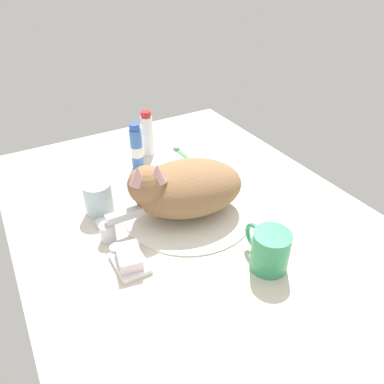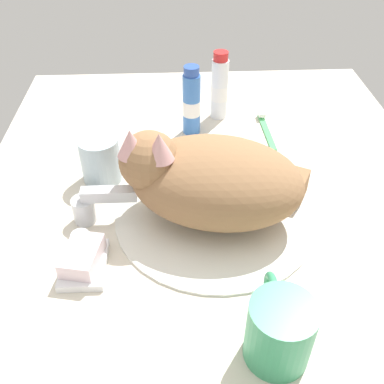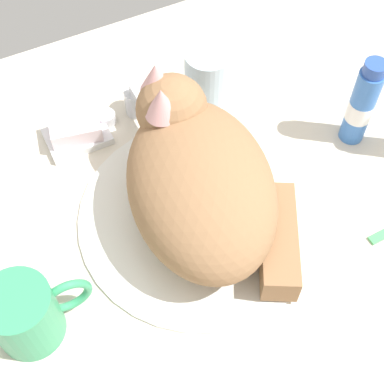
# 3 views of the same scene
# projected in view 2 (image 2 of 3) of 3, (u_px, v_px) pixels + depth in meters

# --- Properties ---
(ground_plane) EXTENTS (1.10, 0.83, 0.03)m
(ground_plane) POSITION_uv_depth(u_px,v_px,m) (215.00, 222.00, 0.73)
(ground_plane) COLOR beige
(sink_basin) EXTENTS (0.32, 0.32, 0.01)m
(sink_basin) POSITION_uv_depth(u_px,v_px,m) (215.00, 214.00, 0.72)
(sink_basin) COLOR silver
(sink_basin) RESTS_ON ground_plane
(faucet) EXTENTS (0.13, 0.10, 0.06)m
(faucet) POSITION_uv_depth(u_px,v_px,m) (91.00, 207.00, 0.69)
(faucet) COLOR silver
(faucet) RESTS_ON ground_plane
(cat) EXTENTS (0.24, 0.32, 0.16)m
(cat) POSITION_uv_depth(u_px,v_px,m) (209.00, 178.00, 0.67)
(cat) COLOR #936B47
(cat) RESTS_ON sink_basin
(coffee_mug) EXTENTS (0.12, 0.08, 0.09)m
(coffee_mug) POSITION_uv_depth(u_px,v_px,m) (279.00, 330.00, 0.51)
(coffee_mug) COLOR #389966
(coffee_mug) RESTS_ON ground_plane
(rinse_cup) EXTENTS (0.07, 0.07, 0.08)m
(rinse_cup) POSITION_uv_depth(u_px,v_px,m) (101.00, 159.00, 0.77)
(rinse_cup) COLOR silver
(rinse_cup) RESTS_ON ground_plane
(soap_dish) EXTENTS (0.09, 0.06, 0.01)m
(soap_dish) POSITION_uv_depth(u_px,v_px,m) (84.00, 265.00, 0.63)
(soap_dish) COLOR white
(soap_dish) RESTS_ON ground_plane
(soap_bar) EXTENTS (0.08, 0.06, 0.03)m
(soap_bar) POSITION_uv_depth(u_px,v_px,m) (82.00, 256.00, 0.62)
(soap_bar) COLOR silver
(soap_bar) RESTS_ON soap_dish
(toothpaste_bottle) EXTENTS (0.04, 0.04, 0.14)m
(toothpaste_bottle) POSITION_uv_depth(u_px,v_px,m) (192.00, 103.00, 0.88)
(toothpaste_bottle) COLOR #3870C6
(toothpaste_bottle) RESTS_ON ground_plane
(mouthwash_bottle) EXTENTS (0.04, 0.04, 0.15)m
(mouthwash_bottle) POSITION_uv_depth(u_px,v_px,m) (219.00, 88.00, 0.93)
(mouthwash_bottle) COLOR white
(mouthwash_bottle) RESTS_ON ground_plane
(toothbrush) EXTENTS (0.14, 0.02, 0.02)m
(toothbrush) POSITION_uv_depth(u_px,v_px,m) (266.00, 128.00, 0.92)
(toothbrush) COLOR #4CB266
(toothbrush) RESTS_ON ground_plane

